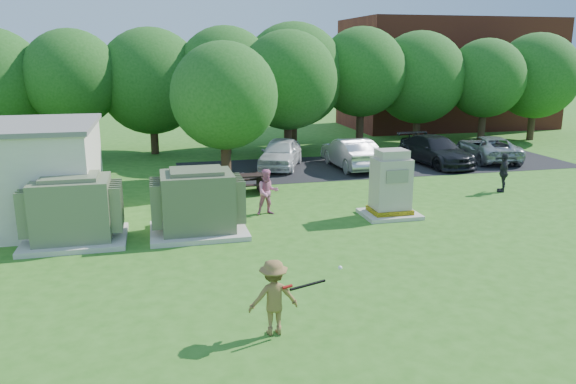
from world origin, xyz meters
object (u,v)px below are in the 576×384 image
object	(u,v)px
generator_cabinet	(391,187)
person_at_picnic	(268,192)
transformer_left	(73,211)
batter	(274,297)
car_silver_a	(350,153)
car_dark	(436,151)
car_silver_b	(488,148)
picnic_table	(242,182)
person_walking_right	(504,173)
transformer_right	(198,203)
car_white	(281,153)

from	to	relation	value
generator_cabinet	person_at_picnic	xyz separation A→B (m)	(-4.11, 1.20, -0.22)
transformer_left	generator_cabinet	xyz separation A→B (m)	(10.37, 0.37, 0.06)
batter	car_silver_a	world-z (taller)	batter
car_dark	generator_cabinet	bearing A→B (deg)	-132.56
batter	car_silver_a	xyz separation A→B (m)	(7.21, 15.61, -0.04)
car_dark	batter	bearing A→B (deg)	-133.23
car_silver_a	car_silver_b	distance (m)	7.80
batter	car_silver_b	bearing A→B (deg)	-134.73
car_silver_a	car_silver_b	bearing A→B (deg)	179.84
car_dark	person_at_picnic	bearing A→B (deg)	-151.65
generator_cabinet	car_silver_a	world-z (taller)	generator_cabinet
generator_cabinet	car_silver_a	size ratio (longest dim) A/B	0.52
generator_cabinet	car_silver_a	bearing A→B (deg)	79.80
transformer_left	picnic_table	xyz separation A→B (m)	(5.84, 4.82, -0.50)
generator_cabinet	person_walking_right	bearing A→B (deg)	20.43
transformer_left	person_walking_right	bearing A→B (deg)	8.99
batter	person_at_picnic	world-z (taller)	person_at_picnic
car_silver_b	car_silver_a	bearing A→B (deg)	12.72
transformer_right	car_dark	size ratio (longest dim) A/B	0.61
batter	person_at_picnic	bearing A→B (deg)	-101.99
car_silver_b	car_white	bearing A→B (deg)	7.45
transformer_right	person_walking_right	distance (m)	12.88
generator_cabinet	person_walking_right	size ratio (longest dim) A/B	1.48
generator_cabinet	car_silver_b	world-z (taller)	generator_cabinet
transformer_left	batter	world-z (taller)	transformer_left
car_white	car_dark	size ratio (longest dim) A/B	0.87
generator_cabinet	car_white	xyz separation A→B (m)	(-1.83, 9.19, -0.30)
transformer_right	car_silver_b	xyz separation A→B (m)	(15.96, 8.90, -0.31)
transformer_left	batter	distance (m)	8.37
car_silver_a	car_dark	xyz separation A→B (m)	(4.54, -0.15, -0.03)
car_silver_a	car_silver_b	size ratio (longest dim) A/B	0.96
transformer_left	car_silver_a	world-z (taller)	transformer_left
person_walking_right	transformer_left	bearing A→B (deg)	-47.74
picnic_table	car_silver_b	xyz separation A→B (m)	(13.82, 4.08, 0.18)
transformer_right	person_at_picnic	size ratio (longest dim) A/B	1.85
transformer_left	transformer_right	xyz separation A→B (m)	(3.70, 0.00, 0.00)
person_at_picnic	car_white	bearing A→B (deg)	72.51
transformer_right	picnic_table	bearing A→B (deg)	66.06
person_at_picnic	car_dark	bearing A→B (deg)	32.78
transformer_right	generator_cabinet	xyz separation A→B (m)	(6.67, 0.37, 0.06)
person_walking_right	car_dark	distance (m)	5.91
car_white	car_dark	xyz separation A→B (m)	(7.86, -1.06, -0.01)
transformer_left	car_silver_b	distance (m)	21.58
picnic_table	batter	bearing A→B (deg)	-95.77
car_white	picnic_table	bearing A→B (deg)	-97.07
car_silver_a	car_dark	distance (m)	4.54
transformer_left	car_dark	xyz separation A→B (m)	(16.40, 8.50, -0.25)
batter	picnic_table	bearing A→B (deg)	-97.09
car_silver_a	picnic_table	bearing A→B (deg)	30.40
generator_cabinet	batter	bearing A→B (deg)	-127.97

